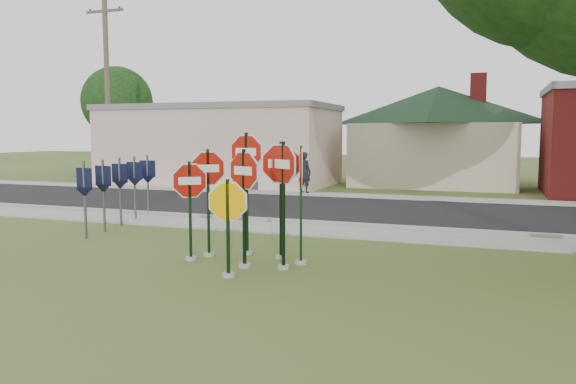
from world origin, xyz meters
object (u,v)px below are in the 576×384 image
(stop_sign_yellow, at_px, (228,218))
(utility_pole_near, at_px, (107,89))
(pedestrian, at_px, (304,172))
(stop_sign_center, at_px, (244,192))
(stop_sign_left, at_px, (190,198))

(stop_sign_yellow, height_order, utility_pole_near, utility_pole_near)
(utility_pole_near, relative_size, pedestrian, 5.20)
(pedestrian, bearing_deg, stop_sign_yellow, 122.08)
(stop_sign_center, height_order, stop_sign_yellow, stop_sign_center)
(stop_sign_yellow, bearing_deg, utility_pole_near, 133.44)
(stop_sign_left, distance_m, pedestrian, 13.48)
(pedestrian, bearing_deg, utility_pole_near, 16.00)
(stop_sign_yellow, relative_size, stop_sign_left, 0.88)
(stop_sign_center, distance_m, utility_pole_near, 20.33)
(stop_sign_center, xyz_separation_m, stop_sign_yellow, (0.03, -0.81, -0.41))
(stop_sign_yellow, relative_size, pedestrian, 1.07)
(stop_sign_left, height_order, utility_pole_near, utility_pole_near)
(stop_sign_center, bearing_deg, stop_sign_left, 171.68)
(stop_sign_yellow, height_order, pedestrian, stop_sign_yellow)
(stop_sign_center, distance_m, stop_sign_yellow, 0.91)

